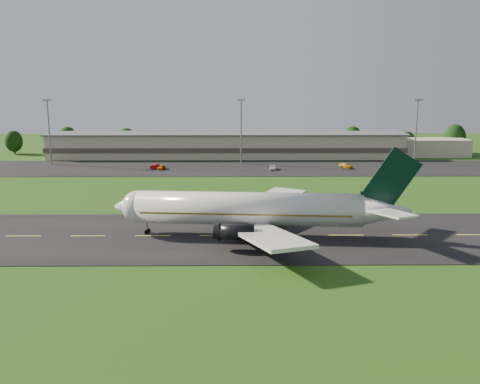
{
  "coord_description": "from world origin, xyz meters",
  "views": [
    {
      "loc": [
        3.06,
        -87.61,
        26.02
      ],
      "look_at": [
        3.96,
        8.0,
        6.0
      ],
      "focal_mm": 40.0,
      "sensor_mm": 36.0,
      "label": 1
    }
  ],
  "objects_px": {
    "terminal": "(245,145)",
    "service_vehicle_b": "(158,167)",
    "service_vehicle_d": "(346,166)",
    "service_vehicle_a": "(161,167)",
    "service_vehicle_c": "(273,167)",
    "light_mast_centre": "(241,124)",
    "light_mast_east": "(417,124)",
    "airliner": "(254,210)",
    "light_mast_west": "(49,124)"
  },
  "relations": [
    {
      "from": "airliner",
      "to": "service_vehicle_a",
      "type": "height_order",
      "value": "airliner"
    },
    {
      "from": "light_mast_west",
      "to": "service_vehicle_c",
      "type": "xyz_separation_m",
      "value": [
        69.39,
        -11.35,
        -12.03
      ]
    },
    {
      "from": "airliner",
      "to": "service_vehicle_a",
      "type": "distance_m",
      "value": 73.91
    },
    {
      "from": "service_vehicle_b",
      "to": "service_vehicle_c",
      "type": "xyz_separation_m",
      "value": [
        34.33,
        -0.87,
        -0.14
      ]
    },
    {
      "from": "light_mast_east",
      "to": "terminal",
      "type": "bearing_deg",
      "value": 163.2
    },
    {
      "from": "service_vehicle_c",
      "to": "light_mast_west",
      "type": "bearing_deg",
      "value": 178.15
    },
    {
      "from": "light_mast_centre",
      "to": "service_vehicle_c",
      "type": "bearing_deg",
      "value": -50.39
    },
    {
      "from": "light_mast_west",
      "to": "service_vehicle_d",
      "type": "height_order",
      "value": "light_mast_west"
    },
    {
      "from": "terminal",
      "to": "service_vehicle_b",
      "type": "distance_m",
      "value": 37.62
    },
    {
      "from": "service_vehicle_b",
      "to": "light_mast_east",
      "type": "bearing_deg",
      "value": -76.75
    },
    {
      "from": "light_mast_east",
      "to": "airliner",
      "type": "bearing_deg",
      "value": -123.9
    },
    {
      "from": "light_mast_centre",
      "to": "light_mast_west",
      "type": "bearing_deg",
      "value": 180.0
    },
    {
      "from": "terminal",
      "to": "light_mast_centre",
      "type": "bearing_deg",
      "value": -94.95
    },
    {
      "from": "terminal",
      "to": "service_vehicle_d",
      "type": "relative_size",
      "value": 31.19
    },
    {
      "from": "terminal",
      "to": "light_mast_east",
      "type": "xyz_separation_m",
      "value": [
        53.6,
        -16.18,
        8.75
      ]
    },
    {
      "from": "service_vehicle_b",
      "to": "service_vehicle_d",
      "type": "relative_size",
      "value": 0.99
    },
    {
      "from": "light_mast_west",
      "to": "light_mast_east",
      "type": "bearing_deg",
      "value": 0.0
    },
    {
      "from": "service_vehicle_d",
      "to": "service_vehicle_a",
      "type": "bearing_deg",
      "value": 144.47
    },
    {
      "from": "light_mast_west",
      "to": "service_vehicle_c",
      "type": "relative_size",
      "value": 4.61
    },
    {
      "from": "terminal",
      "to": "service_vehicle_b",
      "type": "xyz_separation_m",
      "value": [
        -26.35,
        -26.67,
        -3.13
      ]
    },
    {
      "from": "light_mast_east",
      "to": "service_vehicle_a",
      "type": "xyz_separation_m",
      "value": [
        -78.89,
        -10.66,
        -11.94
      ]
    },
    {
      "from": "terminal",
      "to": "light_mast_west",
      "type": "bearing_deg",
      "value": -165.24
    },
    {
      "from": "light_mast_east",
      "to": "service_vehicle_d",
      "type": "relative_size",
      "value": 4.38
    },
    {
      "from": "airliner",
      "to": "service_vehicle_a",
      "type": "xyz_separation_m",
      "value": [
        -25.08,
        69.41,
        -3.87
      ]
    },
    {
      "from": "light_mast_west",
      "to": "light_mast_centre",
      "type": "xyz_separation_m",
      "value": [
        60.0,
        0.0,
        0.0
      ]
    },
    {
      "from": "service_vehicle_a",
      "to": "light_mast_centre",
      "type": "bearing_deg",
      "value": 34.12
    },
    {
      "from": "terminal",
      "to": "service_vehicle_a",
      "type": "relative_size",
      "value": 35.56
    },
    {
      "from": "service_vehicle_c",
      "to": "airliner",
      "type": "bearing_deg",
      "value": -89.36
    },
    {
      "from": "light_mast_west",
      "to": "light_mast_east",
      "type": "relative_size",
      "value": 1.0
    },
    {
      "from": "light_mast_east",
      "to": "service_vehicle_c",
      "type": "height_order",
      "value": "light_mast_east"
    },
    {
      "from": "airliner",
      "to": "terminal",
      "type": "bearing_deg",
      "value": 94.6
    },
    {
      "from": "service_vehicle_c",
      "to": "service_vehicle_b",
      "type": "bearing_deg",
      "value": -174.01
    },
    {
      "from": "light_mast_west",
      "to": "service_vehicle_a",
      "type": "height_order",
      "value": "light_mast_west"
    },
    {
      "from": "airliner",
      "to": "service_vehicle_b",
      "type": "xyz_separation_m",
      "value": [
        -26.14,
        69.59,
        -3.81
      ]
    },
    {
      "from": "terminal",
      "to": "service_vehicle_b",
      "type": "relative_size",
      "value": 31.59
    },
    {
      "from": "service_vehicle_a",
      "to": "service_vehicle_d",
      "type": "distance_m",
      "value": 55.55
    },
    {
      "from": "service_vehicle_a",
      "to": "service_vehicle_c",
      "type": "bearing_deg",
      "value": 8.89
    },
    {
      "from": "light_mast_west",
      "to": "light_mast_centre",
      "type": "relative_size",
      "value": 1.0
    },
    {
      "from": "service_vehicle_b",
      "to": "light_mast_west",
      "type": "bearing_deg",
      "value": 79.13
    },
    {
      "from": "airliner",
      "to": "light_mast_east",
      "type": "height_order",
      "value": "light_mast_east"
    },
    {
      "from": "service_vehicle_c",
      "to": "service_vehicle_d",
      "type": "bearing_deg",
      "value": 15.2
    },
    {
      "from": "airliner",
      "to": "service_vehicle_a",
      "type": "relative_size",
      "value": 12.58
    },
    {
      "from": "light_mast_east",
      "to": "service_vehicle_b",
      "type": "xyz_separation_m",
      "value": [
        -79.94,
        -10.48,
        -11.88
      ]
    },
    {
      "from": "light_mast_centre",
      "to": "service_vehicle_b",
      "type": "bearing_deg",
      "value": -157.2
    },
    {
      "from": "terminal",
      "to": "light_mast_east",
      "type": "bearing_deg",
      "value": -16.8
    },
    {
      "from": "light_mast_centre",
      "to": "service_vehicle_a",
      "type": "distance_m",
      "value": 28.75
    },
    {
      "from": "terminal",
      "to": "service_vehicle_c",
      "type": "distance_m",
      "value": 28.86
    },
    {
      "from": "service_vehicle_a",
      "to": "service_vehicle_c",
      "type": "distance_m",
      "value": 33.29
    },
    {
      "from": "light_mast_centre",
      "to": "terminal",
      "type": "bearing_deg",
      "value": 85.05
    },
    {
      "from": "airliner",
      "to": "light_mast_west",
      "type": "height_order",
      "value": "light_mast_west"
    }
  ]
}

